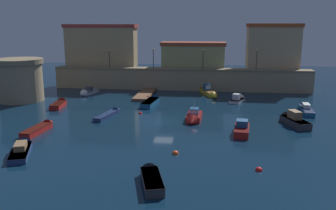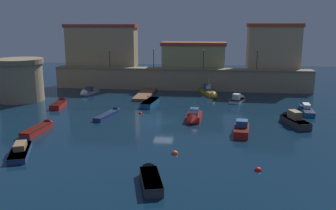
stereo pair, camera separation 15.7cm
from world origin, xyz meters
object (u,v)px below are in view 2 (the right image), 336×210
at_px(quay_lamp_1, 154,55).
at_px(moored_boat_10, 152,101).
at_px(moored_boat_13, 292,119).
at_px(moored_boat_9, 306,108).
at_px(mooring_buoy_0, 258,171).
at_px(moored_boat_11, 87,92).
at_px(quay_lamp_0, 110,55).
at_px(moored_boat_2, 193,118).
at_px(quay_lamp_2, 203,56).
at_px(moored_boat_4, 242,128).
at_px(moored_boat_1, 110,113).
at_px(moored_boat_5, 60,103).
at_px(moored_boat_6, 41,128).
at_px(moored_boat_7, 150,177).
at_px(moored_boat_12, 22,148).
at_px(fortress_tower, 21,80).
at_px(quay_lamp_3, 257,56).
at_px(mooring_buoy_1, 175,154).
at_px(mooring_buoy_2, 140,113).
at_px(moored_boat_8, 239,99).
at_px(moored_boat_0, 210,92).

xyz_separation_m(quay_lamp_1, moored_boat_10, (1.89, -13.08, -6.24)).
height_order(quay_lamp_1, moored_boat_13, quay_lamp_1).
relative_size(moored_boat_9, mooring_buoy_0, 11.90).
xyz_separation_m(moored_boat_9, moored_boat_11, (-36.42, 8.31, -0.05)).
bearing_deg(quay_lamp_1, quay_lamp_0, -180.00).
bearing_deg(moored_boat_10, mooring_buoy_0, -145.18).
distance_m(moored_boat_2, moored_boat_11, 25.90).
bearing_deg(moored_boat_2, moored_boat_9, 118.50).
distance_m(quay_lamp_2, moored_boat_9, 22.61).
distance_m(moored_boat_2, moored_boat_4, 7.31).
xyz_separation_m(quay_lamp_2, moored_boat_1, (-12.23, -21.34, -6.35)).
bearing_deg(quay_lamp_0, moored_boat_5, -101.67).
height_order(moored_boat_4, moored_boat_6, moored_boat_4).
xyz_separation_m(quay_lamp_0, moored_boat_1, (6.11, -21.34, -6.21)).
bearing_deg(moored_boat_2, moored_boat_7, -4.48).
height_order(moored_boat_4, mooring_buoy_0, moored_boat_4).
distance_m(moored_boat_1, moored_boat_12, 15.91).
xyz_separation_m(fortress_tower, moored_boat_9, (45.31, -1.57, -3.15)).
xyz_separation_m(fortress_tower, moored_boat_6, (11.19, -16.00, -3.18)).
distance_m(quay_lamp_1, quay_lamp_3, 19.56).
relative_size(quay_lamp_0, moored_boat_2, 0.63).
bearing_deg(mooring_buoy_1, moored_boat_2, 84.94).
bearing_deg(moored_boat_13, mooring_buoy_2, 63.74).
bearing_deg(quay_lamp_0, fortress_tower, -129.97).
height_order(moored_boat_8, moored_boat_9, moored_boat_8).
relative_size(quay_lamp_0, mooring_buoy_1, 5.23).
distance_m(moored_boat_4, moored_boat_10, 19.22).
xyz_separation_m(moored_boat_7, moored_boat_9, (18.54, 26.81, 0.01)).
relative_size(moored_boat_12, mooring_buoy_0, 10.93).
bearing_deg(moored_boat_9, mooring_buoy_1, 143.78).
xyz_separation_m(moored_boat_0, moored_boat_5, (-23.17, -11.52, -0.13)).
height_order(moored_boat_7, moored_boat_10, moored_boat_10).
bearing_deg(moored_boat_10, moored_boat_8, -69.51).
bearing_deg(mooring_buoy_1, moored_boat_11, 123.97).
bearing_deg(mooring_buoy_2, mooring_buoy_1, -66.78).
bearing_deg(moored_boat_4, moored_boat_10, 49.72).
bearing_deg(quay_lamp_1, moored_boat_13, -45.95).
xyz_separation_m(quay_lamp_2, moored_boat_7, (-2.89, -41.90, -6.23)).
distance_m(quay_lamp_1, moored_boat_12, 37.78).
distance_m(moored_boat_1, moored_boat_6, 10.29).
xyz_separation_m(moored_boat_13, mooring_buoy_2, (-20.45, 2.81, -0.58)).
height_order(fortress_tower, moored_boat_5, fortress_tower).
bearing_deg(moored_boat_7, moored_boat_10, -6.74).
bearing_deg(moored_boat_4, mooring_buoy_1, 145.65).
xyz_separation_m(moored_boat_0, moored_boat_10, (-9.12, -8.09, -0.11)).
relative_size(moored_boat_0, mooring_buoy_0, 11.66).
relative_size(quay_lamp_2, moored_boat_1, 0.54).
xyz_separation_m(moored_boat_2, moored_boat_10, (-7.25, 9.75, -0.08)).
distance_m(quay_lamp_0, moored_boat_8, 27.08).
bearing_deg(quay_lamp_0, moored_boat_12, -88.03).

